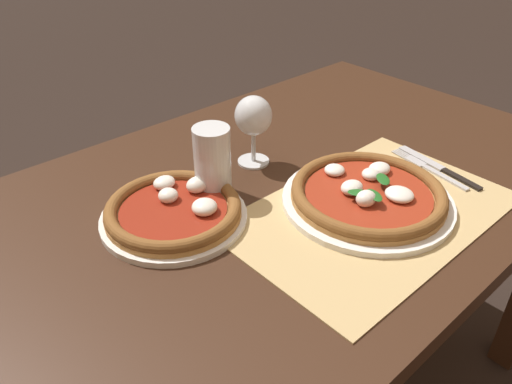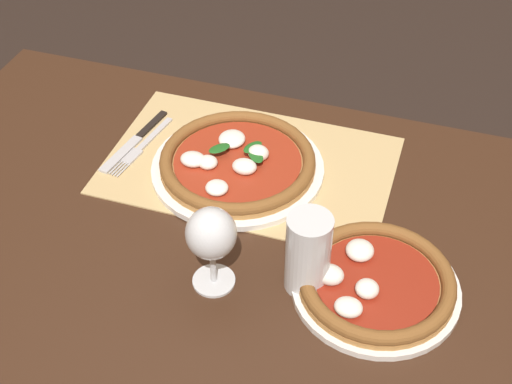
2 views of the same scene
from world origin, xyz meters
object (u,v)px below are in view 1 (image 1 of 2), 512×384
at_px(pizza_far, 174,211).
at_px(wine_glass, 253,119).
at_px(knife, 438,167).
at_px(pizza_near, 368,195).
at_px(pint_glass, 213,164).
at_px(fork, 428,168).

bearing_deg(pizza_far, wine_glass, 13.73).
bearing_deg(knife, pizza_far, 156.47).
distance_m(pizza_near, knife, 0.22).
relative_size(pizza_near, pizza_far, 1.21).
relative_size(pint_glass, fork, 0.73).
bearing_deg(knife, wine_glass, 133.51).
xyz_separation_m(pizza_far, pint_glass, (0.11, 0.02, 0.05)).
distance_m(pizza_far, pint_glass, 0.12).
bearing_deg(pint_glass, pizza_far, -169.78).
bearing_deg(wine_glass, fork, -47.71).
bearing_deg(fork, pizza_far, 156.62).
bearing_deg(pizza_far, knife, -23.53).
bearing_deg(pizza_far, fork, -23.38).
bearing_deg(pizza_near, wine_glass, 101.02).
height_order(pizza_near, knife, pizza_near).
xyz_separation_m(pizza_near, pizza_far, (-0.30, 0.21, -0.00)).
relative_size(pizza_near, knife, 1.53).
xyz_separation_m(pizza_far, knife, (0.53, -0.23, -0.01)).
distance_m(pizza_near, pint_glass, 0.30).
relative_size(pizza_near, fork, 1.64).
height_order(pizza_near, fork, pizza_near).
relative_size(pizza_near, wine_glass, 2.12).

